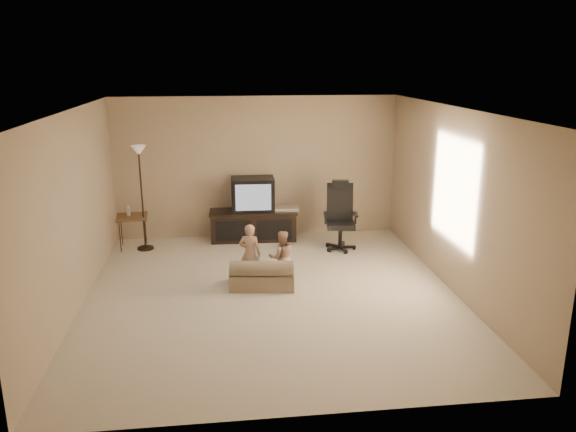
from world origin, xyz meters
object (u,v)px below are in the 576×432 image
object	(u,v)px
office_chair	(340,225)
side_table	(132,217)
tv_stand	(254,214)
floor_lamp	(140,175)
toddler_left	(250,254)
child_sofa	(262,276)
toddler_right	(282,257)

from	to	relation	value
office_chair	side_table	xyz separation A→B (m)	(-3.49, 0.46, 0.13)
tv_stand	floor_lamp	xyz separation A→B (m)	(-1.86, -0.33, 0.82)
office_chair	floor_lamp	distance (m)	3.41
side_table	toddler_left	world-z (taller)	toddler_left
child_sofa	toddler_right	size ratio (longest dim) A/B	1.23
tv_stand	toddler_left	world-z (taller)	tv_stand
tv_stand	toddler_right	world-z (taller)	tv_stand
office_chair	toddler_left	bearing A→B (deg)	-133.08
office_chair	child_sofa	xyz separation A→B (m)	(-1.44, -1.56, -0.24)
toddler_left	toddler_right	bearing A→B (deg)	-169.18
side_table	child_sofa	xyz separation A→B (m)	(2.04, -2.02, -0.37)
side_table	toddler_right	size ratio (longest dim) A/B	0.98
side_table	tv_stand	bearing A→B (deg)	6.36
floor_lamp	toddler_left	xyz separation A→B (m)	(1.68, -1.69, -0.85)
office_chair	toddler_left	distance (m)	2.08
tv_stand	child_sofa	bearing A→B (deg)	-89.16
side_table	toddler_left	xyz separation A→B (m)	(1.89, -1.79, -0.11)
floor_lamp	child_sofa	world-z (taller)	floor_lamp
side_table	toddler_left	distance (m)	2.61
child_sofa	toddler_right	xyz separation A→B (m)	(0.29, 0.16, 0.21)
floor_lamp	toddler_left	distance (m)	2.53
side_table	toddler_left	bearing A→B (deg)	-43.47
toddler_left	toddler_right	world-z (taller)	toddler_left
office_chair	toddler_left	world-z (taller)	office_chair
side_table	toddler_left	size ratio (longest dim) A/B	0.87
office_chair	toddler_right	xyz separation A→B (m)	(-1.15, -1.40, -0.03)
floor_lamp	toddler_left	bearing A→B (deg)	-45.14
toddler_left	office_chair	bearing A→B (deg)	-121.06
side_table	floor_lamp	world-z (taller)	floor_lamp
child_sofa	toddler_left	world-z (taller)	toddler_left
office_chair	side_table	bearing A→B (deg)	179.54
office_chair	child_sofa	bearing A→B (deg)	-125.71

